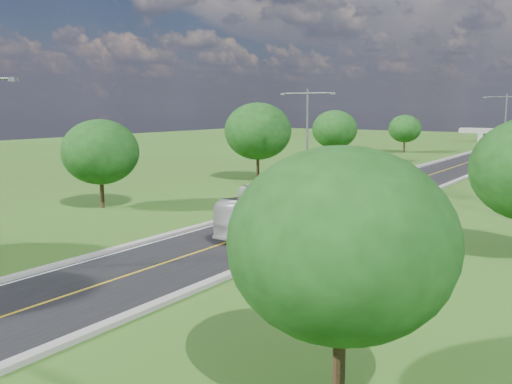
# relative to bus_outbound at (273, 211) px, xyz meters

# --- Properties ---
(ground) EXTENTS (260.00, 260.00, 0.00)m
(ground) POSITION_rel_bus_outbound_xyz_m (-0.80, 32.22, -1.48)
(ground) COLOR #315016
(ground) RESTS_ON ground
(road) EXTENTS (8.00, 150.00, 0.06)m
(road) POSITION_rel_bus_outbound_xyz_m (-0.80, 38.22, -1.45)
(road) COLOR black
(road) RESTS_ON ground
(curb_left) EXTENTS (0.50, 150.00, 0.22)m
(curb_left) POSITION_rel_bus_outbound_xyz_m (-5.05, 38.22, -1.37)
(curb_left) COLOR gray
(curb_left) RESTS_ON ground
(curb_right) EXTENTS (0.50, 150.00, 0.22)m
(curb_right) POSITION_rel_bus_outbound_xyz_m (3.45, 38.22, -1.37)
(curb_right) COLOR gray
(curb_right) RESTS_ON ground
(speed_limit_sign) EXTENTS (0.55, 0.09, 2.40)m
(speed_limit_sign) POSITION_rel_bus_outbound_xyz_m (4.40, 10.20, 0.12)
(speed_limit_sign) COLOR slate
(speed_limit_sign) RESTS_ON ground
(streetlight_mid_left) EXTENTS (5.90, 0.25, 10.00)m
(streetlight_mid_left) POSITION_rel_bus_outbound_xyz_m (-6.80, 17.22, 4.46)
(streetlight_mid_left) COLOR slate
(streetlight_mid_left) RESTS_ON ground
(streetlight_far_right) EXTENTS (5.90, 0.25, 10.00)m
(streetlight_far_right) POSITION_rel_bus_outbound_xyz_m (5.20, 50.22, 4.46)
(streetlight_far_right) COLOR slate
(streetlight_far_right) RESTS_ON ground
(tree_lb) EXTENTS (6.30, 6.30, 7.33)m
(tree_lb) POSITION_rel_bus_outbound_xyz_m (-16.80, 0.22, 3.16)
(tree_lb) COLOR black
(tree_lb) RESTS_ON ground
(tree_lc) EXTENTS (7.56, 7.56, 8.79)m
(tree_lc) POSITION_rel_bus_outbound_xyz_m (-15.80, 22.22, 4.09)
(tree_lc) COLOR black
(tree_lc) RESTS_ON ground
(tree_ld) EXTENTS (6.72, 6.72, 7.82)m
(tree_ld) POSITION_rel_bus_outbound_xyz_m (-17.80, 46.22, 3.47)
(tree_ld) COLOR black
(tree_ld) RESTS_ON ground
(tree_le) EXTENTS (5.88, 5.88, 6.84)m
(tree_le) POSITION_rel_bus_outbound_xyz_m (-15.30, 70.22, 2.85)
(tree_le) COLOR black
(tree_le) RESTS_ON ground
(tree_ra) EXTENTS (6.30, 6.30, 7.33)m
(tree_ra) POSITION_rel_bus_outbound_xyz_m (13.20, -17.78, 3.16)
(tree_ra) COLOR black
(tree_ra) RESTS_ON ground
(bus_outbound) EXTENTS (2.55, 10.25, 2.85)m
(bus_outbound) POSITION_rel_bus_outbound_xyz_m (0.00, 0.00, 0.00)
(bus_outbound) COLOR beige
(bus_outbound) RESTS_ON road
(bus_inbound) EXTENTS (3.97, 10.15, 2.76)m
(bus_inbound) POSITION_rel_bus_outbound_xyz_m (-2.21, 6.34, -0.04)
(bus_inbound) COLOR silver
(bus_inbound) RESTS_ON road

